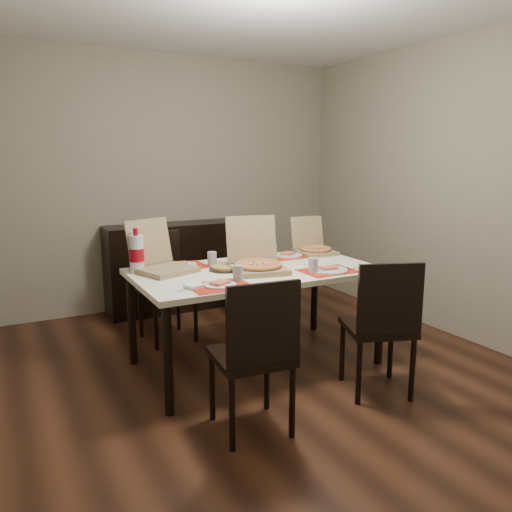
% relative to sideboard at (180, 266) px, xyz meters
% --- Properties ---
extents(ground, '(3.80, 4.00, 0.02)m').
position_rel_sideboard_xyz_m(ground, '(0.00, -1.78, -0.46)').
color(ground, '#412214').
rests_on(ground, ground).
extents(room_walls, '(3.84, 4.02, 2.62)m').
position_rel_sideboard_xyz_m(room_walls, '(0.00, -1.35, 1.28)').
color(room_walls, gray).
rests_on(room_walls, ground).
extents(sideboard, '(1.50, 0.40, 0.90)m').
position_rel_sideboard_xyz_m(sideboard, '(0.00, 0.00, 0.00)').
color(sideboard, black).
rests_on(sideboard, ground).
extents(dining_table, '(1.80, 1.00, 0.75)m').
position_rel_sideboard_xyz_m(dining_table, '(0.03, -1.66, 0.23)').
color(dining_table, white).
rests_on(dining_table, ground).
extents(chair_near_left, '(0.46, 0.46, 0.93)m').
position_rel_sideboard_xyz_m(chair_near_left, '(-0.45, -2.55, 0.06)').
color(chair_near_left, black).
rests_on(chair_near_left, ground).
extents(chair_near_right, '(0.54, 0.54, 0.93)m').
position_rel_sideboard_xyz_m(chair_near_right, '(0.51, -2.51, 0.06)').
color(chair_near_right, black).
rests_on(chair_near_right, ground).
extents(chair_far_left, '(0.46, 0.46, 0.93)m').
position_rel_sideboard_xyz_m(chair_far_left, '(-0.42, -0.77, 0.06)').
color(chair_far_left, black).
rests_on(chair_far_left, ground).
extents(chair_far_right, '(0.56, 0.56, 0.93)m').
position_rel_sideboard_xyz_m(chair_far_right, '(0.48, -0.80, 0.06)').
color(chair_far_right, black).
rests_on(chair_far_right, ground).
extents(setting_near_left, '(0.49, 0.30, 0.11)m').
position_rel_sideboard_xyz_m(setting_near_left, '(-0.39, -1.98, 0.32)').
color(setting_near_left, red).
rests_on(setting_near_left, dining_table).
extents(setting_near_right, '(0.49, 0.30, 0.11)m').
position_rel_sideboard_xyz_m(setting_near_right, '(0.43, -1.97, 0.32)').
color(setting_near_right, red).
rests_on(setting_near_right, dining_table).
extents(setting_far_left, '(0.49, 0.30, 0.11)m').
position_rel_sideboard_xyz_m(setting_far_left, '(-0.41, -1.33, 0.32)').
color(setting_far_left, red).
rests_on(setting_far_left, dining_table).
extents(setting_far_right, '(0.44, 0.30, 0.11)m').
position_rel_sideboard_xyz_m(setting_far_right, '(0.45, -1.36, 0.32)').
color(setting_far_right, red).
rests_on(setting_far_right, dining_table).
extents(napkin_loose, '(0.16, 0.16, 0.02)m').
position_rel_sideboard_xyz_m(napkin_loose, '(0.15, -1.71, 0.31)').
color(napkin_loose, white).
rests_on(napkin_loose, dining_table).
extents(pizza_box_center, '(0.46, 0.50, 0.39)m').
position_rel_sideboard_xyz_m(pizza_box_center, '(0.00, -1.72, 0.36)').
color(pizza_box_center, '#88734E').
rests_on(pizza_box_center, dining_table).
extents(pizza_box_right, '(0.33, 0.37, 0.31)m').
position_rel_sideboard_xyz_m(pizza_box_right, '(0.76, -1.35, 0.35)').
color(pizza_box_right, '#88734E').
rests_on(pizza_box_right, dining_table).
extents(pizza_box_left, '(0.49, 0.51, 0.37)m').
position_rel_sideboard_xyz_m(pizza_box_left, '(-0.62, -1.40, 0.36)').
color(pizza_box_left, '#88734E').
rests_on(pizza_box_left, dining_table).
extents(faina_plate, '(0.23, 0.23, 0.03)m').
position_rel_sideboard_xyz_m(faina_plate, '(-0.20, -1.59, 0.31)').
color(faina_plate, black).
rests_on(faina_plate, dining_table).
extents(dip_bowl, '(0.11, 0.11, 0.03)m').
position_rel_sideboard_xyz_m(dip_bowl, '(0.11, -1.42, 0.31)').
color(dip_bowl, white).
rests_on(dip_bowl, dining_table).
extents(soda_bottle, '(0.11, 0.11, 0.32)m').
position_rel_sideboard_xyz_m(soda_bottle, '(-0.79, -1.35, 0.44)').
color(soda_bottle, silver).
rests_on(soda_bottle, dining_table).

